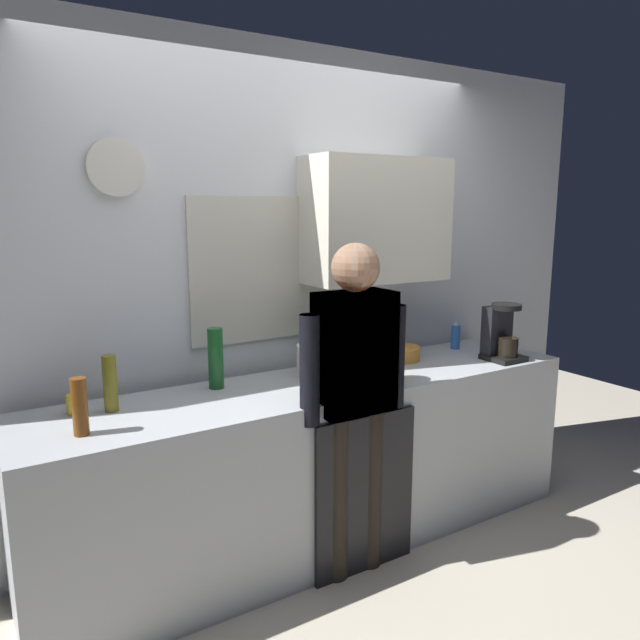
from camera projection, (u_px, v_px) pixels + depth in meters
ground_plane at (352, 569)px, 2.95m from camera, size 8.00×8.00×0.00m
kitchen_counter at (320, 464)px, 3.11m from camera, size 2.92×0.64×0.88m
dishwasher_panel at (366, 495)px, 2.87m from camera, size 0.56×0.02×0.79m
back_wall_assembly at (292, 280)px, 3.31m from camera, size 4.52×0.42×2.60m
coffee_maker at (501, 335)px, 3.46m from camera, size 0.20×0.20×0.33m
bottle_olive_oil at (110, 383)px, 2.58m from camera, size 0.06×0.06×0.25m
bottle_clear_soda at (338, 345)px, 3.22m from camera, size 0.09×0.09×0.28m
bottle_amber_beer at (80, 407)px, 2.31m from camera, size 0.06×0.06×0.23m
bottle_green_wine at (216, 358)px, 2.91m from camera, size 0.07×0.07×0.30m
bottle_dark_sauce at (306, 381)px, 2.75m from camera, size 0.06×0.06×0.18m
cup_white_mug at (345, 377)px, 2.96m from camera, size 0.08×0.08×0.09m
cup_yellow_cup at (75, 404)px, 2.56m from camera, size 0.07×0.07×0.08m
cup_terracotta_mug at (360, 358)px, 3.32m from camera, size 0.08×0.08×0.09m
mixing_bowl at (401, 353)px, 3.46m from camera, size 0.22×0.22×0.08m
potted_plant at (388, 356)px, 3.02m from camera, size 0.15×0.15×0.23m
dish_soap at (455, 336)px, 3.73m from camera, size 0.06×0.06×0.18m
storage_canister at (310, 361)px, 3.12m from camera, size 0.14×0.14×0.17m
person_at_sink at (354, 384)px, 2.77m from camera, size 0.57×0.22×1.60m
person_guest at (354, 384)px, 2.77m from camera, size 0.57×0.22×1.60m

